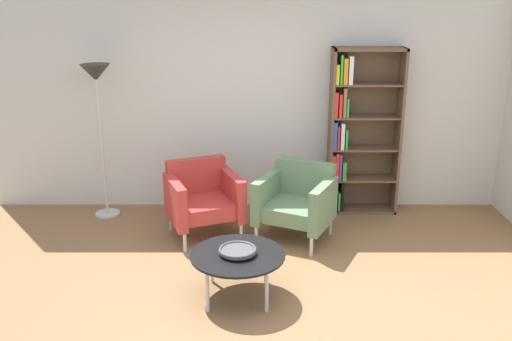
% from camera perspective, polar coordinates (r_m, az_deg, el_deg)
% --- Properties ---
extents(ground_plane, '(8.32, 8.32, 0.00)m').
position_cam_1_polar(ground_plane, '(4.74, 1.09, -14.22)').
color(ground_plane, olive).
extents(plaster_back_panel, '(6.40, 0.12, 2.90)m').
position_cam_1_polar(plaster_back_panel, '(6.55, 0.85, 8.60)').
color(plaster_back_panel, silver).
rests_on(plaster_back_panel, ground_plane).
extents(bookshelf_tall, '(0.80, 0.30, 1.90)m').
position_cam_1_polar(bookshelf_tall, '(6.55, 10.35, 3.82)').
color(bookshelf_tall, brown).
rests_on(bookshelf_tall, ground_plane).
extents(coffee_table_low, '(0.80, 0.80, 0.40)m').
position_cam_1_polar(coffee_table_low, '(4.80, -1.66, -8.73)').
color(coffee_table_low, black).
rests_on(coffee_table_low, ground_plane).
extents(decorative_bowl, '(0.32, 0.32, 0.05)m').
position_cam_1_polar(decorative_bowl, '(4.77, -1.67, -8.04)').
color(decorative_bowl, '#4C4C51').
rests_on(decorative_bowl, coffee_table_low).
extents(armchair_by_bookshelf, '(0.92, 0.89, 0.78)m').
position_cam_1_polar(armchair_by_bookshelf, '(5.89, 4.36, -3.03)').
color(armchair_by_bookshelf, slate).
rests_on(armchair_by_bookshelf, ground_plane).
extents(armchair_near_window, '(0.90, 0.87, 0.78)m').
position_cam_1_polar(armchair_near_window, '(5.98, -5.21, -2.72)').
color(armchair_near_window, '#B73833').
rests_on(armchair_near_window, ground_plane).
extents(floor_lamp_torchiere, '(0.32, 0.32, 1.74)m').
position_cam_1_polar(floor_lamp_torchiere, '(6.43, -15.54, 7.74)').
color(floor_lamp_torchiere, silver).
rests_on(floor_lamp_torchiere, ground_plane).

